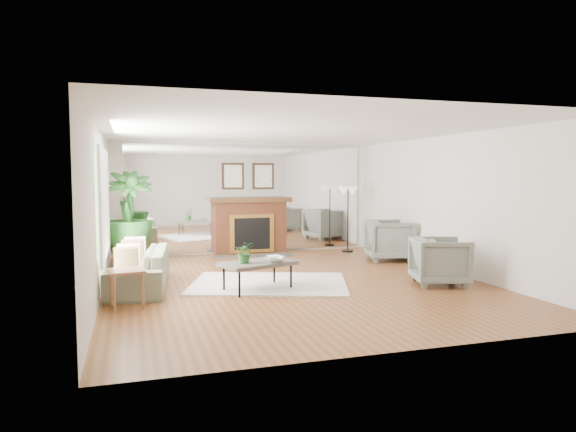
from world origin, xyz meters
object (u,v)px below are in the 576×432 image
object	(u,v)px
armchair_back	(390,240)
floor_lamp	(348,196)
potted_ficus	(129,216)
side_table	(127,276)
fireplace	(250,225)
coffee_table	(258,264)
armchair_front	(440,261)
sofa	(139,268)

from	to	relation	value
armchair_back	floor_lamp	distance (m)	1.62
armchair_back	potted_ficus	bearing A→B (deg)	98.46
side_table	potted_ficus	xyz separation A→B (m)	(0.03, 3.06, 0.56)
fireplace	coffee_table	distance (m)	3.72
armchair_back	potted_ficus	world-z (taller)	potted_ficus
armchair_front	side_table	bearing A→B (deg)	107.58
sofa	armchair_back	distance (m)	5.20
fireplace	potted_ficus	bearing A→B (deg)	-157.14
coffee_table	armchair_back	world-z (taller)	armchair_back
armchair_front	potted_ficus	bearing A→B (deg)	74.98
fireplace	sofa	bearing A→B (deg)	-129.91
armchair_front	potted_ficus	distance (m)	5.70
coffee_table	armchair_front	distance (m)	2.96
fireplace	potted_ficus	world-z (taller)	fireplace
coffee_table	armchair_back	xyz separation A→B (m)	(3.31, 1.95, 0.02)
fireplace	armchair_front	distance (m)	4.67
armchair_back	side_table	xyz separation A→B (m)	(-5.23, -2.46, 0.01)
fireplace	armchair_front	size ratio (longest dim) A/B	2.43
sofa	armchair_back	size ratio (longest dim) A/B	2.26
coffee_table	potted_ficus	bearing A→B (deg)	126.54
fireplace	armchair_front	xyz separation A→B (m)	(2.21, -4.10, -0.28)
armchair_back	sofa	bearing A→B (deg)	118.76
fireplace	sofa	distance (m)	3.83
coffee_table	sofa	bearing A→B (deg)	157.61
armchair_back	armchair_front	xyz separation A→B (m)	(-0.39, -2.41, -0.04)
fireplace	floor_lamp	xyz separation A→B (m)	(2.22, -0.37, 0.63)
armchair_front	potted_ficus	xyz separation A→B (m)	(-4.81, 3.01, 0.61)
sofa	floor_lamp	bearing A→B (deg)	125.01
fireplace	floor_lamp	world-z (taller)	fireplace
coffee_table	armchair_back	bearing A→B (deg)	30.55
sofa	armchair_back	bearing A→B (deg)	110.06
side_table	floor_lamp	distance (m)	6.21
floor_lamp	armchair_front	bearing A→B (deg)	-90.20
fireplace	armchair_front	world-z (taller)	fireplace
potted_ficus	armchair_back	bearing A→B (deg)	-6.53
fireplace	coffee_table	xyz separation A→B (m)	(-0.71, -3.65, -0.25)
armchair_front	sofa	bearing A→B (deg)	92.86
sofa	side_table	bearing A→B (deg)	-1.95
coffee_table	floor_lamp	size ratio (longest dim) A/B	0.84
potted_ficus	floor_lamp	world-z (taller)	potted_ficus
armchair_back	potted_ficus	size ratio (longest dim) A/B	0.50
coffee_table	floor_lamp	world-z (taller)	floor_lamp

